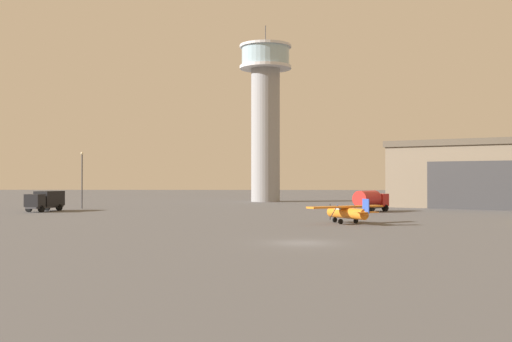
{
  "coord_description": "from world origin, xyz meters",
  "views": [
    {
      "loc": [
        -2.09,
        -45.4,
        4.76
      ],
      "look_at": [
        -4.09,
        24.68,
        5.55
      ],
      "focal_mm": 43.41,
      "sensor_mm": 36.0,
      "label": 1
    }
  ],
  "objects_px": {
    "truck_box_black": "(46,200)",
    "light_post_west": "(82,175)",
    "control_tower": "(265,109)",
    "truck_fuel_tanker_red": "(370,200)",
    "airplane_orange": "(348,212)"
  },
  "relations": [
    {
      "from": "control_tower",
      "to": "truck_box_black",
      "type": "xyz_separation_m",
      "value": [
        -30.86,
        -37.32,
        -17.15
      ]
    },
    {
      "from": "truck_fuel_tanker_red",
      "to": "light_post_west",
      "type": "relative_size",
      "value": 0.69
    },
    {
      "from": "airplane_orange",
      "to": "truck_box_black",
      "type": "relative_size",
      "value": 1.22
    },
    {
      "from": "control_tower",
      "to": "light_post_west",
      "type": "relative_size",
      "value": 4.04
    },
    {
      "from": "truck_fuel_tanker_red",
      "to": "truck_box_black",
      "type": "height_order",
      "value": "truck_fuel_tanker_red"
    },
    {
      "from": "airplane_orange",
      "to": "light_post_west",
      "type": "distance_m",
      "value": 48.71
    },
    {
      "from": "truck_box_black",
      "to": "light_post_west",
      "type": "distance_m",
      "value": 9.3
    },
    {
      "from": "control_tower",
      "to": "truck_fuel_tanker_red",
      "type": "relative_size",
      "value": 5.88
    },
    {
      "from": "truck_fuel_tanker_red",
      "to": "control_tower",
      "type": "bearing_deg",
      "value": 62.75
    },
    {
      "from": "airplane_orange",
      "to": "control_tower",
      "type": "bearing_deg",
      "value": -21.94
    },
    {
      "from": "truck_fuel_tanker_red",
      "to": "light_post_west",
      "type": "xyz_separation_m",
      "value": [
        -43.38,
        8.06,
        3.58
      ]
    },
    {
      "from": "control_tower",
      "to": "truck_fuel_tanker_red",
      "type": "bearing_deg",
      "value": -67.8
    },
    {
      "from": "truck_box_black",
      "to": "light_post_west",
      "type": "relative_size",
      "value": 0.78
    },
    {
      "from": "airplane_orange",
      "to": "truck_box_black",
      "type": "bearing_deg",
      "value": 29.77
    },
    {
      "from": "control_tower",
      "to": "truck_box_black",
      "type": "distance_m",
      "value": 51.38
    }
  ]
}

